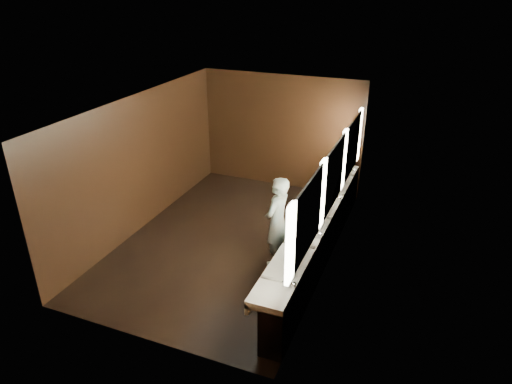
# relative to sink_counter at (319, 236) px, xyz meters

# --- Properties ---
(floor) EXTENTS (6.00, 6.00, 0.00)m
(floor) POSITION_rel_sink_counter_xyz_m (-1.79, 0.00, -0.50)
(floor) COLOR black
(floor) RESTS_ON ground
(ceiling) EXTENTS (4.00, 6.00, 0.02)m
(ceiling) POSITION_rel_sink_counter_xyz_m (-1.79, 0.00, 2.30)
(ceiling) COLOR #2D2D2B
(ceiling) RESTS_ON wall_back
(wall_back) EXTENTS (4.00, 0.02, 2.80)m
(wall_back) POSITION_rel_sink_counter_xyz_m (-1.79, 3.00, 0.90)
(wall_back) COLOR black
(wall_back) RESTS_ON floor
(wall_front) EXTENTS (4.00, 0.02, 2.80)m
(wall_front) POSITION_rel_sink_counter_xyz_m (-1.79, -3.00, 0.90)
(wall_front) COLOR black
(wall_front) RESTS_ON floor
(wall_left) EXTENTS (0.02, 6.00, 2.80)m
(wall_left) POSITION_rel_sink_counter_xyz_m (-3.79, 0.00, 0.90)
(wall_left) COLOR black
(wall_left) RESTS_ON floor
(wall_right) EXTENTS (0.02, 6.00, 2.80)m
(wall_right) POSITION_rel_sink_counter_xyz_m (0.21, 0.00, 0.90)
(wall_right) COLOR black
(wall_right) RESTS_ON floor
(sink_counter) EXTENTS (0.55, 5.40, 1.01)m
(sink_counter) POSITION_rel_sink_counter_xyz_m (0.00, 0.00, 0.00)
(sink_counter) COLOR black
(sink_counter) RESTS_ON floor
(mirror_band) EXTENTS (0.06, 5.03, 1.15)m
(mirror_band) POSITION_rel_sink_counter_xyz_m (0.19, -0.00, 1.25)
(mirror_band) COLOR white
(mirror_band) RESTS_ON wall_right
(person) EXTENTS (0.52, 0.69, 1.72)m
(person) POSITION_rel_sink_counter_xyz_m (-0.69, -0.38, 0.36)
(person) COLOR #98D0E3
(person) RESTS_ON floor
(trash_bin) EXTENTS (0.45, 0.45, 0.54)m
(trash_bin) POSITION_rel_sink_counter_xyz_m (-0.22, -0.44, -0.22)
(trash_bin) COLOR black
(trash_bin) RESTS_ON floor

